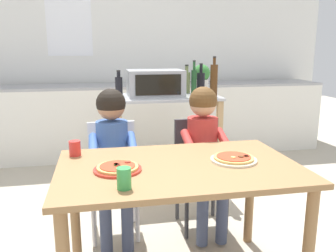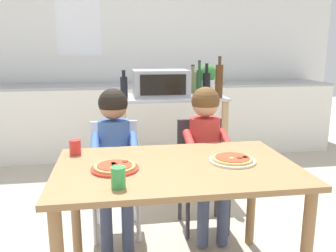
% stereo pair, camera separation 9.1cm
% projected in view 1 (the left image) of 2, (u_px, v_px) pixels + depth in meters
% --- Properties ---
extents(ground_plane, '(11.99, 11.99, 0.00)m').
position_uv_depth(ground_plane, '(149.00, 198.00, 3.20)').
color(ground_plane, '#B7AD99').
extents(back_wall_tiled, '(5.52, 0.13, 2.70)m').
position_uv_depth(back_wall_tiled, '(128.00, 48.00, 4.68)').
color(back_wall_tiled, white).
rests_on(back_wall_tiled, ground).
extents(kitchen_counter, '(4.97, 0.60, 1.10)m').
position_uv_depth(kitchen_counter, '(132.00, 119.00, 4.49)').
color(kitchen_counter, silver).
rests_on(kitchen_counter, ground).
extents(kitchen_island_cart, '(0.99, 0.54, 0.91)m').
position_uv_depth(kitchen_island_cart, '(166.00, 128.00, 3.31)').
color(kitchen_island_cart, '#B7BABF').
rests_on(kitchen_island_cart, ground).
extents(toaster_oven, '(0.51, 0.36, 0.24)m').
position_uv_depth(toaster_oven, '(155.00, 83.00, 3.22)').
color(toaster_oven, '#999BA0').
rests_on(toaster_oven, kitchen_island_cart).
extents(bottle_squat_spirits, '(0.07, 0.07, 0.36)m').
position_uv_depth(bottle_squat_spirits, '(214.00, 80.00, 3.12)').
color(bottle_squat_spirits, '#4C2D14').
rests_on(bottle_squat_spirits, kitchen_island_cart).
extents(bottle_clear_vinegar, '(0.07, 0.07, 0.30)m').
position_uv_depth(bottle_clear_vinegar, '(201.00, 83.00, 3.26)').
color(bottle_clear_vinegar, black).
rests_on(bottle_clear_vinegar, kitchen_island_cart).
extents(bottle_brown_beer, '(0.07, 0.07, 0.28)m').
position_uv_depth(bottle_brown_beer, '(187.00, 82.00, 3.45)').
color(bottle_brown_beer, olive).
rests_on(bottle_brown_beer, kitchen_island_cart).
extents(bottle_slim_sauce, '(0.05, 0.05, 0.33)m').
position_uv_depth(bottle_slim_sauce, '(194.00, 82.00, 3.17)').
color(bottle_slim_sauce, '#1E4723').
rests_on(bottle_slim_sauce, kitchen_island_cart).
extents(bottle_dark_olive_oil, '(0.06, 0.06, 0.25)m').
position_uv_depth(bottle_dark_olive_oil, '(119.00, 87.00, 3.07)').
color(bottle_dark_olive_oil, black).
rests_on(bottle_dark_olive_oil, kitchen_island_cart).
extents(potted_herb_plant, '(0.17, 0.17, 0.28)m').
position_uv_depth(potted_herb_plant, '(201.00, 78.00, 3.45)').
color(potted_herb_plant, beige).
rests_on(potted_herb_plant, kitchen_island_cart).
extents(dining_table, '(1.30, 0.82, 0.73)m').
position_uv_depth(dining_table, '(179.00, 182.00, 1.92)').
color(dining_table, olive).
rests_on(dining_table, ground).
extents(dining_chair_left, '(0.36, 0.36, 0.81)m').
position_uv_depth(dining_chair_left, '(113.00, 170.00, 2.55)').
color(dining_chair_left, silver).
rests_on(dining_chair_left, ground).
extents(dining_chair_right, '(0.36, 0.36, 0.81)m').
position_uv_depth(dining_chair_right, '(199.00, 165.00, 2.65)').
color(dining_chair_right, '#333338').
rests_on(dining_chair_right, ground).
extents(child_in_blue_striped_shirt, '(0.32, 0.42, 1.06)m').
position_uv_depth(child_in_blue_striped_shirt, '(113.00, 146.00, 2.39)').
color(child_in_blue_striped_shirt, '#424C6B').
rests_on(child_in_blue_striped_shirt, ground).
extents(child_in_red_shirt, '(0.32, 0.42, 1.06)m').
position_uv_depth(child_in_red_shirt, '(204.00, 142.00, 2.49)').
color(child_in_red_shirt, '#424C6B').
rests_on(child_in_red_shirt, ground).
extents(pizza_plate_red_rimmed, '(0.25, 0.25, 0.03)m').
position_uv_depth(pizza_plate_red_rimmed, '(118.00, 168.00, 1.80)').
color(pizza_plate_red_rimmed, red).
rests_on(pizza_plate_red_rimmed, dining_table).
extents(pizza_plate_cream, '(0.26, 0.26, 0.03)m').
position_uv_depth(pizza_plate_cream, '(234.00, 159.00, 1.96)').
color(pizza_plate_cream, beige).
rests_on(pizza_plate_cream, dining_table).
extents(drinking_cup_red, '(0.07, 0.07, 0.09)m').
position_uv_depth(drinking_cup_red, '(75.00, 148.00, 2.05)').
color(drinking_cup_red, red).
rests_on(drinking_cup_red, dining_table).
extents(drinking_cup_green, '(0.07, 0.07, 0.10)m').
position_uv_depth(drinking_cup_green, '(124.00, 178.00, 1.56)').
color(drinking_cup_green, green).
rests_on(drinking_cup_green, dining_table).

